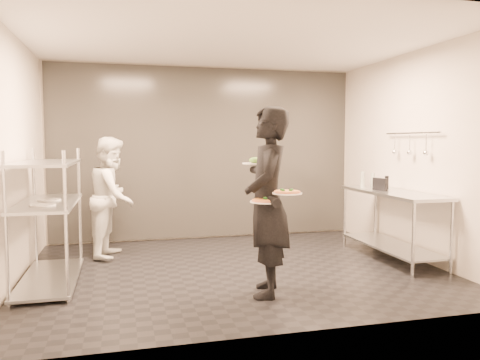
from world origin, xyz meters
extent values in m
cube|color=black|center=(0.00, 0.00, 0.00)|extent=(5.00, 4.00, 0.00)
cube|color=white|center=(0.00, 0.00, 2.80)|extent=(5.00, 4.00, 0.00)
cube|color=silver|center=(0.00, 2.00, 1.40)|extent=(5.00, 0.00, 2.80)
cube|color=silver|center=(0.00, -2.00, 1.40)|extent=(5.00, 0.00, 2.80)
cube|color=silver|center=(-2.50, 0.00, 1.40)|extent=(0.00, 4.00, 2.80)
cube|color=silver|center=(2.50, 0.00, 1.40)|extent=(0.00, 4.00, 2.80)
cube|color=white|center=(0.00, 1.97, 1.40)|extent=(4.90, 0.04, 2.74)
cylinder|color=silver|center=(-2.42, -0.77, 0.75)|extent=(0.04, 0.04, 1.50)
cylinder|color=silver|center=(-2.42, 0.77, 0.75)|extent=(0.04, 0.04, 1.50)
cylinder|color=silver|center=(-1.88, -0.77, 0.75)|extent=(0.04, 0.04, 1.50)
cylinder|color=silver|center=(-1.88, 0.77, 0.75)|extent=(0.04, 0.04, 1.50)
cube|color=#AFB4B9|center=(-2.15, 0.00, 0.05)|extent=(0.60, 1.60, 0.03)
cube|color=#AFB4B9|center=(-2.15, 0.00, 0.90)|extent=(0.60, 1.60, 0.03)
cube|color=#AFB4B9|center=(-2.15, 0.00, 1.35)|extent=(0.60, 1.60, 0.03)
cylinder|color=white|center=(-2.15, -0.35, 0.93)|extent=(0.26, 0.26, 0.01)
cylinder|color=white|center=(-2.15, 0.10, 0.93)|extent=(0.26, 0.26, 0.01)
cylinder|color=silver|center=(1.92, -0.86, 0.45)|extent=(0.04, 0.04, 0.90)
cylinder|color=silver|center=(1.92, 0.86, 0.45)|extent=(0.04, 0.04, 0.90)
cylinder|color=silver|center=(2.44, -0.86, 0.45)|extent=(0.04, 0.04, 0.90)
cylinder|color=silver|center=(2.44, 0.86, 0.45)|extent=(0.04, 0.04, 0.90)
cube|color=#AFB4B9|center=(2.18, 0.00, 0.18)|extent=(0.57, 1.71, 0.03)
cube|color=#AFB4B9|center=(2.18, 0.00, 0.90)|extent=(0.60, 1.80, 0.04)
cylinder|color=silver|center=(2.44, 0.00, 1.70)|extent=(0.02, 1.20, 0.02)
cylinder|color=silver|center=(2.42, -0.35, 1.57)|extent=(0.01, 0.01, 0.22)
sphere|color=silver|center=(2.42, -0.35, 1.44)|extent=(0.07, 0.07, 0.07)
cylinder|color=silver|center=(2.42, 0.00, 1.57)|extent=(0.01, 0.01, 0.22)
sphere|color=silver|center=(2.42, 0.00, 1.44)|extent=(0.07, 0.07, 0.07)
cylinder|color=silver|center=(2.42, 0.35, 1.57)|extent=(0.01, 0.01, 0.22)
sphere|color=silver|center=(2.42, 0.35, 1.44)|extent=(0.07, 0.07, 0.07)
imported|color=black|center=(0.10, -1.00, 0.97)|extent=(0.65, 0.81, 1.94)
imported|color=white|center=(-1.47, 1.10, 0.82)|extent=(0.79, 0.92, 1.65)
cylinder|color=white|center=(0.03, -1.16, 0.99)|extent=(0.31, 0.31, 0.01)
cylinder|color=#C97448|center=(0.03, -1.16, 1.00)|extent=(0.27, 0.27, 0.02)
cylinder|color=#BC5519|center=(0.03, -1.16, 1.01)|extent=(0.24, 0.24, 0.01)
sphere|color=#165012|center=(0.03, -1.16, 1.02)|extent=(0.04, 0.04, 0.04)
cylinder|color=white|center=(0.23, -1.24, 1.08)|extent=(0.29, 0.29, 0.01)
cylinder|color=#C97448|center=(0.23, -1.24, 1.09)|extent=(0.26, 0.26, 0.02)
cylinder|color=#BC5519|center=(0.23, -1.24, 1.10)|extent=(0.23, 0.23, 0.01)
sphere|color=#165012|center=(0.23, -1.24, 1.11)|extent=(0.04, 0.04, 0.04)
cylinder|color=white|center=(0.06, -0.66, 1.35)|extent=(0.28, 0.28, 0.01)
ellipsoid|color=#2D5F17|center=(0.06, -0.66, 1.38)|extent=(0.13, 0.13, 0.07)
cube|color=black|center=(2.06, 0.12, 1.01)|extent=(0.10, 0.24, 0.17)
cylinder|color=gray|center=(2.04, 0.56, 1.04)|extent=(0.06, 0.06, 0.23)
cylinder|color=gray|center=(2.22, 0.60, 1.02)|extent=(0.06, 0.06, 0.21)
cylinder|color=black|center=(2.25, 0.26, 1.01)|extent=(0.05, 0.05, 0.19)
camera|label=1|loc=(-1.34, -5.54, 1.58)|focal=35.00mm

